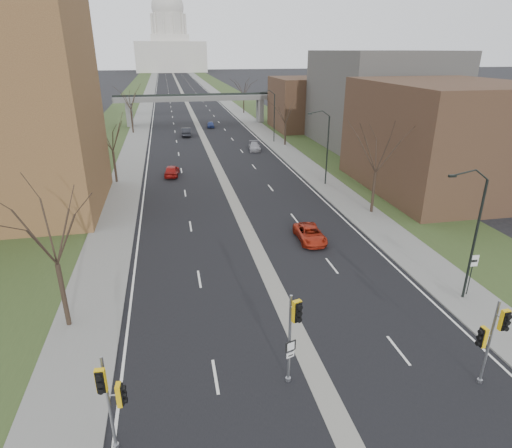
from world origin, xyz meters
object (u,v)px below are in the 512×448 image
object	(u,v)px
signal_pole_right	(492,333)
car_right_mid	(254,146)
speed_limit_sign	(472,268)
car_left_near	(172,170)
car_left_far	(186,132)
signal_pole_median	(293,326)
signal_pole_left	(110,393)
car_right_near	(310,234)
car_right_far	(211,124)

from	to	relation	value
signal_pole_right	car_right_mid	distance (m)	53.50
speed_limit_sign	car_right_mid	world-z (taller)	speed_limit_sign
car_left_near	car_left_far	world-z (taller)	car_left_far
signal_pole_median	car_left_far	xyz separation A→B (m)	(-1.56, 66.19, -2.64)
signal_pole_left	car_left_near	xyz separation A→B (m)	(3.06, 41.07, -2.30)
signal_pole_median	car_left_far	size ratio (longest dim) A/B	1.04
speed_limit_sign	car_right_near	xyz separation A→B (m)	(-7.44, 10.54, -1.48)
speed_limit_sign	car_right_far	world-z (taller)	speed_limit_sign
signal_pole_right	car_left_near	world-z (taller)	signal_pole_right
signal_pole_left	car_left_far	distance (m)	68.70
car_left_near	car_right_mid	distance (m)	18.44
signal_pole_left	car_left_far	world-z (taller)	signal_pole_left
signal_pole_left	signal_pole_median	xyz separation A→B (m)	(7.91, 2.18, 0.40)
speed_limit_sign	car_right_far	distance (m)	69.98
signal_pole_right	car_right_mid	size ratio (longest dim) A/B	1.08
signal_pole_right	car_left_near	bearing A→B (deg)	105.54
car_left_far	car_right_near	size ratio (longest dim) A/B	1.05
signal_pole_left	car_left_near	size ratio (longest dim) A/B	1.09
car_right_near	car_left_far	bearing A→B (deg)	100.28
signal_pole_right	speed_limit_sign	xyz separation A→B (m)	(4.70, 7.42, -0.96)
signal_pole_right	car_right_near	distance (m)	18.33
signal_pole_right	car_right_near	size ratio (longest dim) A/B	1.05
signal_pole_median	car_left_near	distance (m)	39.29
speed_limit_sign	car_left_near	bearing A→B (deg)	121.58
car_right_far	signal_pole_right	bearing A→B (deg)	-82.30
signal_pole_median	car_right_far	world-z (taller)	signal_pole_median
speed_limit_sign	car_right_mid	bearing A→B (deg)	98.88
signal_pole_left	signal_pole_median	world-z (taller)	signal_pole_median
signal_pole_median	signal_pole_left	bearing A→B (deg)	177.67
signal_pole_median	car_left_far	distance (m)	66.26
signal_pole_left	car_left_near	distance (m)	41.25
car_right_near	car_right_far	world-z (taller)	car_right_near
speed_limit_sign	car_right_mid	distance (m)	46.33
signal_pole_median	signal_pole_right	bearing A→B (deg)	-29.82
signal_pole_left	car_right_near	distance (m)	23.19
car_left_near	car_right_far	distance (m)	36.94
signal_pole_left	car_right_mid	world-z (taller)	signal_pole_left
speed_limit_sign	car_right_mid	size ratio (longest dim) A/B	0.67
car_left_far	car_left_near	bearing A→B (deg)	86.19
car_right_far	speed_limit_sign	bearing A→B (deg)	-78.05
signal_pole_right	car_left_near	size ratio (longest dim) A/B	1.11
signal_pole_median	car_right_near	bearing A→B (deg)	51.02
car_left_far	car_right_far	bearing A→B (deg)	-119.40
car_left_far	signal_pole_right	bearing A→B (deg)	101.86
signal_pole_median	car_right_mid	distance (m)	52.31
speed_limit_sign	car_left_far	distance (m)	62.59
signal_pole_right	car_right_mid	bearing A→B (deg)	87.26
signal_pole_right	signal_pole_left	bearing A→B (deg)	177.71
car_left_near	car_left_far	distance (m)	27.50
speed_limit_sign	car_left_far	size ratio (longest dim) A/B	0.61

